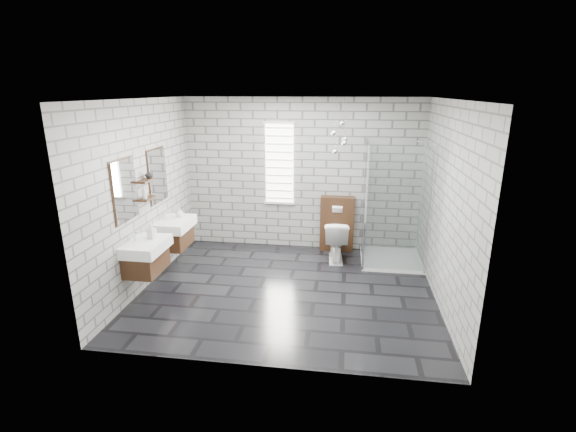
% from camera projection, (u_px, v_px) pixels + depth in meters
% --- Properties ---
extents(floor, '(4.20, 3.60, 0.02)m').
position_uv_depth(floor, '(287.00, 290.00, 6.13)').
color(floor, black).
rests_on(floor, ground).
extents(ceiling, '(4.20, 3.60, 0.02)m').
position_uv_depth(ceiling, '(287.00, 98.00, 5.34)').
color(ceiling, white).
rests_on(ceiling, wall_back).
extents(wall_back, '(4.20, 0.02, 2.70)m').
position_uv_depth(wall_back, '(302.00, 175.00, 7.45)').
color(wall_back, '#9A9A95').
rests_on(wall_back, floor).
extents(wall_front, '(4.20, 0.02, 2.70)m').
position_uv_depth(wall_front, '(261.00, 248.00, 4.02)').
color(wall_front, '#9A9A95').
rests_on(wall_front, floor).
extents(wall_left, '(0.02, 3.60, 2.70)m').
position_uv_depth(wall_left, '(143.00, 195.00, 6.02)').
color(wall_left, '#9A9A95').
rests_on(wall_left, floor).
extents(wall_right, '(0.02, 3.60, 2.70)m').
position_uv_depth(wall_right, '(447.00, 206.00, 5.45)').
color(wall_right, '#9A9A95').
rests_on(wall_right, floor).
extents(vanity_left, '(0.47, 0.70, 1.57)m').
position_uv_depth(vanity_left, '(144.00, 247.00, 5.67)').
color(vanity_left, '#3C2312').
rests_on(vanity_left, wall_left).
extents(vanity_right, '(0.47, 0.70, 1.57)m').
position_uv_depth(vanity_right, '(173.00, 225.00, 6.61)').
color(vanity_right, '#3C2312').
rests_on(vanity_right, wall_left).
extents(shelf_lower, '(0.14, 0.30, 0.03)m').
position_uv_depth(shelf_lower, '(147.00, 198.00, 5.97)').
color(shelf_lower, '#3C2312').
rests_on(shelf_lower, wall_left).
extents(shelf_upper, '(0.14, 0.30, 0.03)m').
position_uv_depth(shelf_upper, '(145.00, 181.00, 5.90)').
color(shelf_upper, '#3C2312').
rests_on(shelf_upper, wall_left).
extents(window, '(0.56, 0.05, 1.48)m').
position_uv_depth(window, '(279.00, 164.00, 7.42)').
color(window, white).
rests_on(window, wall_back).
extents(cistern_panel, '(0.60, 0.20, 1.00)m').
position_uv_depth(cistern_panel, '(337.00, 224.00, 7.51)').
color(cistern_panel, '#3C2312').
rests_on(cistern_panel, floor).
extents(flush_plate, '(0.18, 0.01, 0.12)m').
position_uv_depth(flush_plate, '(337.00, 209.00, 7.32)').
color(flush_plate, silver).
rests_on(flush_plate, cistern_panel).
extents(shower_enclosure, '(1.00, 1.00, 2.03)m').
position_uv_depth(shower_enclosure, '(387.00, 235.00, 6.90)').
color(shower_enclosure, white).
rests_on(shower_enclosure, floor).
extents(pendant_cluster, '(0.27, 0.27, 0.90)m').
position_uv_depth(pendant_cluster, '(340.00, 137.00, 6.73)').
color(pendant_cluster, silver).
rests_on(pendant_cluster, ceiling).
extents(toilet, '(0.44, 0.72, 0.71)m').
position_uv_depth(toilet, '(336.00, 240.00, 7.11)').
color(toilet, white).
rests_on(toilet, floor).
extents(soap_bottle_a, '(0.12, 0.12, 0.21)m').
position_uv_depth(soap_bottle_a, '(151.00, 231.00, 5.72)').
color(soap_bottle_a, '#B2B2B2').
rests_on(soap_bottle_a, vanity_left).
extents(soap_bottle_b, '(0.15, 0.15, 0.15)m').
position_uv_depth(soap_bottle_b, '(179.00, 212.00, 6.70)').
color(soap_bottle_b, '#B2B2B2').
rests_on(soap_bottle_b, vanity_right).
extents(soap_bottle_c, '(0.09, 0.09, 0.19)m').
position_uv_depth(soap_bottle_c, '(144.00, 192.00, 5.86)').
color(soap_bottle_c, '#B2B2B2').
rests_on(soap_bottle_c, shelf_lower).
extents(vase, '(0.13, 0.13, 0.11)m').
position_uv_depth(vase, '(149.00, 174.00, 5.98)').
color(vase, '#B2B2B2').
rests_on(vase, shelf_upper).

